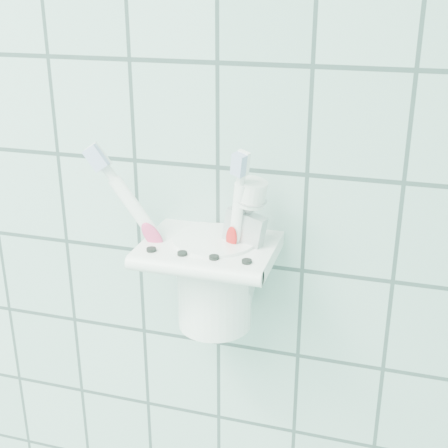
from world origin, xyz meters
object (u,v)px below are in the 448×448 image
object	(u,v)px
toothbrush_blue	(196,237)
toothbrush_orange	(227,230)
toothpaste_tube	(229,238)
holder_bracket	(210,251)
toothbrush_pink	(214,223)
cup	(215,279)

from	to	relation	value
toothbrush_blue	toothbrush_orange	xyz separation A→B (m)	(0.03, 0.02, 0.00)
toothpaste_tube	toothbrush_blue	bearing A→B (deg)	-147.36
holder_bracket	toothbrush_pink	distance (m)	0.03
cup	toothbrush_orange	bearing A→B (deg)	52.50
holder_bracket	cup	xyz separation A→B (m)	(0.00, 0.00, -0.03)
cup	toothpaste_tube	bearing A→B (deg)	24.08
cup	toothbrush_orange	size ratio (longest dim) A/B	0.52
toothbrush_blue	toothpaste_tube	world-z (taller)	toothbrush_blue
toothbrush_pink	toothbrush_orange	xyz separation A→B (m)	(0.01, 0.02, -0.02)
holder_bracket	toothbrush_orange	xyz separation A→B (m)	(0.01, 0.02, 0.02)
cup	toothbrush_orange	distance (m)	0.05
toothbrush_pink	toothpaste_tube	size ratio (longest dim) A/B	1.29
toothbrush_pink	toothbrush_orange	world-z (taller)	toothbrush_pink
cup	toothpaste_tube	size ratio (longest dim) A/B	0.61
cup	toothbrush_pink	xyz separation A→B (m)	(0.00, -0.01, 0.07)
holder_bracket	toothbrush_orange	world-z (taller)	toothbrush_orange
toothbrush_orange	toothbrush_blue	bearing A→B (deg)	-124.69
holder_bracket	toothpaste_tube	world-z (taller)	toothpaste_tube
toothbrush_pink	toothbrush_orange	distance (m)	0.03
toothbrush_blue	toothpaste_tube	size ratio (longest dim) A/B	1.08
holder_bracket	toothpaste_tube	bearing A→B (deg)	30.75
toothbrush_blue	toothpaste_tube	distance (m)	0.03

